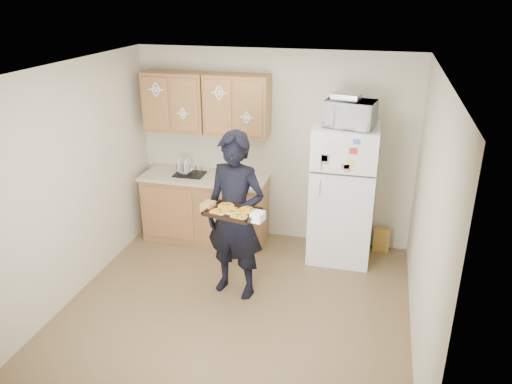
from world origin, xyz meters
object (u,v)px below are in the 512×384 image
baking_tray (232,212)px  person (235,216)px  refrigerator (343,194)px  dish_rack (189,169)px  microwave (350,114)px

baking_tray → person: bearing=113.2°
person → baking_tray: bearing=-66.8°
refrigerator → baking_tray: (-0.98, -1.39, 0.26)m
dish_rack → refrigerator: bearing=-1.0°
refrigerator → dish_rack: size_ratio=4.43×
refrigerator → microwave: microwave is taller
refrigerator → person: bearing=-133.4°
baking_tray → microwave: 1.83m
refrigerator → baking_tray: size_ratio=3.41×
person → microwave: (1.06, 1.05, 0.93)m
refrigerator → microwave: (0.02, -0.05, 1.00)m
refrigerator → microwave: 1.00m
baking_tray → dish_rack: 1.76m
person → baking_tray: person is taller
person → dish_rack: size_ratio=4.82×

